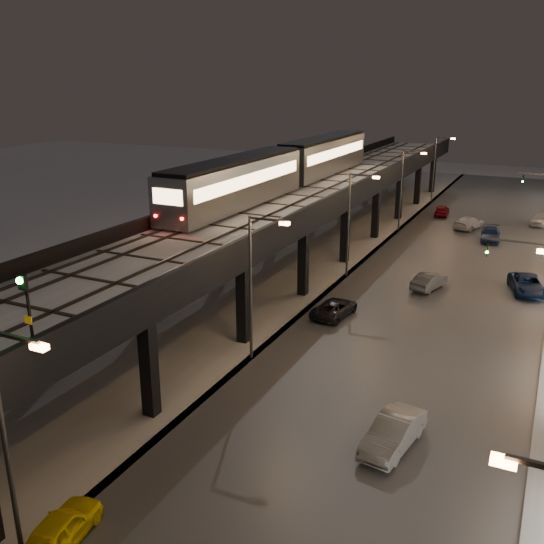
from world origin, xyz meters
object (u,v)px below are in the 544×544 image
at_px(car_taxi, 61,530).
at_px(car_onc_red, 540,219).
at_px(subway_train, 287,166).
at_px(car_onc_dark, 527,285).
at_px(car_mid_silver, 334,309).
at_px(car_mid_dark, 469,223).
at_px(car_onc_white, 490,235).
at_px(car_near_white, 429,281).
at_px(car_far_white, 442,211).
at_px(rail_signal, 25,298).
at_px(car_onc_silver, 393,434).

xyz_separation_m(car_taxi, car_onc_red, (13.30, 62.82, 0.04)).
xyz_separation_m(subway_train, car_onc_dark, (22.29, -2.43, -7.81)).
distance_m(car_mid_silver, car_onc_dark, 16.68).
relative_size(car_mid_dark, car_onc_white, 1.05).
relative_size(car_near_white, car_onc_white, 0.88).
bearing_deg(car_mid_silver, car_far_white, -83.91).
bearing_deg(car_mid_silver, rail_signal, 88.31).
xyz_separation_m(car_onc_silver, car_onc_dark, (4.17, 25.58, -0.06)).
bearing_deg(car_mid_silver, car_near_white, -111.72).
height_order(subway_train, car_mid_dark, subway_train).
height_order(car_far_white, car_onc_dark, car_onc_dark).
xyz_separation_m(rail_signal, car_onc_white, (11.27, 50.92, -8.15)).
height_order(car_mid_dark, car_far_white, car_mid_dark).
bearing_deg(car_far_white, car_taxi, 83.47).
xyz_separation_m(car_mid_silver, car_onc_white, (7.59, 27.11, 0.05)).
bearing_deg(car_onc_dark, car_mid_dark, 95.54).
distance_m(car_taxi, car_near_white, 35.17).
bearing_deg(car_mid_dark, car_mid_silver, 99.02).
distance_m(rail_signal, car_onc_white, 52.79).
bearing_deg(subway_train, car_onc_white, 37.03).
relative_size(car_taxi, car_mid_silver, 0.87).
height_order(car_mid_silver, car_mid_dark, car_mid_dark).
bearing_deg(rail_signal, subway_train, 99.66).
bearing_deg(car_onc_white, car_taxi, -104.91).
xyz_separation_m(car_onc_dark, car_onc_white, (-4.63, 15.75, -0.03)).
height_order(subway_train, car_onc_red, subway_train).
bearing_deg(car_onc_red, car_near_white, -95.89).
bearing_deg(car_near_white, rail_signal, 90.56).
bearing_deg(car_onc_red, car_taxi, -93.99).
distance_m(car_mid_dark, car_onc_silver, 46.04).
relative_size(car_taxi, car_onc_silver, 0.84).
distance_m(rail_signal, car_mid_silver, 25.45).
bearing_deg(subway_train, car_mid_dark, 50.40).
xyz_separation_m(subway_train, car_onc_red, (21.98, 23.43, -7.81)).
xyz_separation_m(rail_signal, car_taxi, (2.28, -1.79, -8.16)).
bearing_deg(car_onc_white, car_mid_dark, 116.69).
relative_size(car_mid_dark, car_onc_silver, 1.06).
bearing_deg(car_onc_white, subway_train, -148.20).
xyz_separation_m(car_near_white, car_far_white, (-4.29, 28.33, -0.01)).
bearing_deg(car_mid_silver, car_onc_silver, 126.58).
height_order(car_near_white, car_mid_dark, car_mid_dark).
distance_m(rail_signal, car_taxi, 8.66).
distance_m(car_far_white, car_onc_silver, 52.07).
bearing_deg(car_onc_silver, car_taxi, -121.16).
relative_size(car_far_white, car_onc_silver, 0.85).
distance_m(subway_train, rail_signal, 38.14).
distance_m(car_taxi, car_onc_white, 53.48).
relative_size(car_far_white, car_onc_dark, 0.77).
relative_size(car_onc_silver, car_onc_dark, 0.91).
relative_size(car_mid_silver, car_onc_silver, 0.97).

